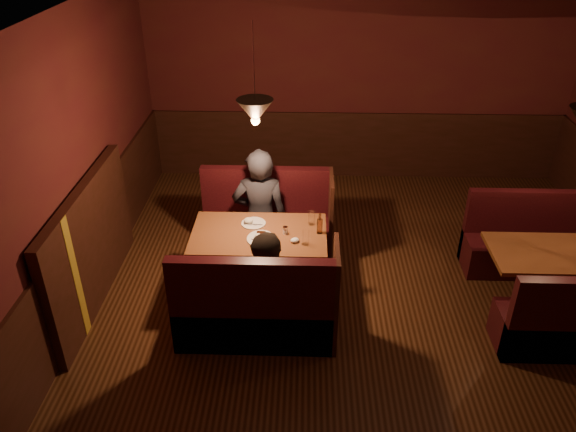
{
  "coord_description": "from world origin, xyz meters",
  "views": [
    {
      "loc": [
        -0.75,
        -4.33,
        3.79
      ],
      "look_at": [
        -0.91,
        0.55,
        0.95
      ],
      "focal_mm": 35.0,
      "sensor_mm": 36.0,
      "label": 1
    }
  ],
  "objects_px": {
    "main_table": "(261,247)",
    "diner_a": "(259,192)",
    "main_bench_near": "(257,314)",
    "second_bench_near": "(572,327)",
    "main_bench_far": "(267,227)",
    "diner_b": "(271,272)",
    "second_bench_far": "(522,245)",
    "second_table": "(546,266)"
  },
  "relations": [
    {
      "from": "main_bench_near",
      "to": "second_bench_far",
      "type": "xyz_separation_m",
      "value": [
        2.93,
        1.35,
        -0.04
      ]
    },
    {
      "from": "main_bench_far",
      "to": "second_bench_near",
      "type": "height_order",
      "value": "main_bench_far"
    },
    {
      "from": "main_bench_near",
      "to": "second_bench_far",
      "type": "distance_m",
      "value": 3.22
    },
    {
      "from": "diner_a",
      "to": "main_table",
      "type": "bearing_deg",
      "value": 93.87
    },
    {
      "from": "second_bench_near",
      "to": "diner_a",
      "type": "distance_m",
      "value": 3.4
    },
    {
      "from": "main_bench_near",
      "to": "main_table",
      "type": "bearing_deg",
      "value": 91.12
    },
    {
      "from": "main_bench_near",
      "to": "diner_a",
      "type": "relative_size",
      "value": 0.88
    },
    {
      "from": "diner_b",
      "to": "diner_a",
      "type": "bearing_deg",
      "value": 94.34
    },
    {
      "from": "second_table",
      "to": "diner_a",
      "type": "relative_size",
      "value": 0.68
    },
    {
      "from": "second_table",
      "to": "diner_b",
      "type": "distance_m",
      "value": 2.83
    },
    {
      "from": "main_table",
      "to": "second_bench_far",
      "type": "xyz_separation_m",
      "value": [
        2.94,
        0.56,
        -0.28
      ]
    },
    {
      "from": "main_bench_near",
      "to": "diner_b",
      "type": "xyz_separation_m",
      "value": [
        0.13,
        0.13,
        0.4
      ]
    },
    {
      "from": "main_bench_far",
      "to": "diner_a",
      "type": "relative_size",
      "value": 0.88
    },
    {
      "from": "diner_a",
      "to": "second_bench_far",
      "type": "bearing_deg",
      "value": 176.86
    },
    {
      "from": "main_table",
      "to": "second_table",
      "type": "relative_size",
      "value": 1.19
    },
    {
      "from": "main_bench_near",
      "to": "diner_a",
      "type": "distance_m",
      "value": 1.56
    },
    {
      "from": "second_bench_far",
      "to": "diner_a",
      "type": "relative_size",
      "value": 0.75
    },
    {
      "from": "main_bench_near",
      "to": "second_bench_far",
      "type": "relative_size",
      "value": 1.18
    },
    {
      "from": "second_bench_near",
      "to": "diner_b",
      "type": "distance_m",
      "value": 2.83
    },
    {
      "from": "main_bench_far",
      "to": "diner_a",
      "type": "xyz_separation_m",
      "value": [
        -0.07,
        -0.12,
        0.53
      ]
    },
    {
      "from": "main_table",
      "to": "main_bench_near",
      "type": "relative_size",
      "value": 0.91
    },
    {
      "from": "main_bench_far",
      "to": "diner_a",
      "type": "bearing_deg",
      "value": -122.53
    },
    {
      "from": "main_table",
      "to": "diner_a",
      "type": "height_order",
      "value": "diner_a"
    },
    {
      "from": "main_table",
      "to": "diner_a",
      "type": "relative_size",
      "value": 0.8
    },
    {
      "from": "main_bench_far",
      "to": "main_bench_near",
      "type": "height_order",
      "value": "same"
    },
    {
      "from": "main_table",
      "to": "second_bench_near",
      "type": "height_order",
      "value": "main_table"
    },
    {
      "from": "main_bench_near",
      "to": "second_table",
      "type": "distance_m",
      "value": 2.98
    },
    {
      "from": "second_table",
      "to": "diner_b",
      "type": "relative_size",
      "value": 0.8
    },
    {
      "from": "main_table",
      "to": "second_table",
      "type": "xyz_separation_m",
      "value": [
        2.91,
        -0.13,
        -0.08
      ]
    },
    {
      "from": "diner_a",
      "to": "diner_b",
      "type": "relative_size",
      "value": 1.19
    },
    {
      "from": "main_table",
      "to": "second_bench_near",
      "type": "bearing_deg",
      "value": -15.8
    },
    {
      "from": "main_bench_far",
      "to": "second_bench_near",
      "type": "distance_m",
      "value": 3.34
    },
    {
      "from": "main_bench_near",
      "to": "second_bench_near",
      "type": "distance_m",
      "value": 2.93
    },
    {
      "from": "second_table",
      "to": "diner_b",
      "type": "height_order",
      "value": "diner_b"
    },
    {
      "from": "main_table",
      "to": "diner_b",
      "type": "xyz_separation_m",
      "value": [
        0.15,
        -0.66,
        0.16
      ]
    },
    {
      "from": "diner_b",
      "to": "second_bench_near",
      "type": "bearing_deg",
      "value": -7.82
    },
    {
      "from": "main_bench_near",
      "to": "diner_a",
      "type": "height_order",
      "value": "diner_a"
    },
    {
      "from": "second_bench_far",
      "to": "diner_b",
      "type": "relative_size",
      "value": 0.88
    },
    {
      "from": "main_table",
      "to": "second_table",
      "type": "distance_m",
      "value": 2.92
    },
    {
      "from": "main_table",
      "to": "main_bench_near",
      "type": "height_order",
      "value": "main_bench_near"
    },
    {
      "from": "second_bench_near",
      "to": "second_bench_far",
      "type": "bearing_deg",
      "value": 90.0
    },
    {
      "from": "second_bench_far",
      "to": "second_bench_near",
      "type": "relative_size",
      "value": 1.0
    }
  ]
}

